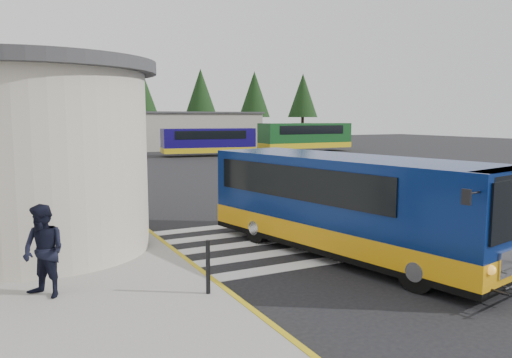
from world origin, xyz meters
name	(u,v)px	position (x,y,z in m)	size (l,w,h in m)	color
ground	(289,232)	(0.00, 0.00, 0.00)	(140.00, 140.00, 0.00)	black
curb_strip	(130,218)	(-4.05, 4.00, 0.08)	(0.12, 34.00, 0.16)	gold
crosswalk	(289,239)	(-0.50, -0.80, 0.01)	(8.00, 5.35, 0.01)	silver
depot_building	(142,131)	(6.00, 42.00, 2.11)	(26.40, 8.40, 4.20)	gray
tree_line	(127,91)	(6.29, 50.00, 6.77)	(58.40, 4.40, 10.00)	black
transit_bus	(348,208)	(0.00, -2.96, 1.22)	(4.49, 9.34, 2.56)	#071A53
pedestrian_a	(68,225)	(-6.59, -0.87, 1.02)	(0.64, 0.42, 1.74)	black
pedestrian_b	(44,251)	(-7.28, -3.15, 1.04)	(0.87, 0.68, 1.78)	black
bollard	(208,267)	(-4.45, -4.39, 0.68)	(0.09, 0.09, 1.06)	black
far_bus_a	(208,141)	(9.20, 30.17, 1.43)	(8.80, 3.54, 2.21)	#0F064D
far_bus_b	(305,136)	(20.55, 31.31, 1.67)	(9.94, 2.81, 2.57)	#114219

